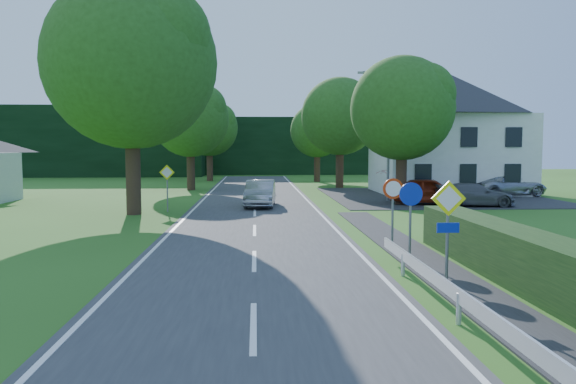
{
  "coord_description": "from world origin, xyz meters",
  "views": [
    {
      "loc": [
        0.06,
        -4.11,
        3.32
      ],
      "look_at": [
        1.38,
        18.85,
        1.49
      ],
      "focal_mm": 35.0,
      "sensor_mm": 36.0,
      "label": 1
    }
  ],
  "objects": [
    {
      "name": "road",
      "position": [
        0.0,
        20.0,
        0.02
      ],
      "size": [
        7.0,
        80.0,
        0.04
      ],
      "primitive_type": "cube",
      "color": "#363638",
      "rests_on": "ground"
    },
    {
      "name": "parking_pad",
      "position": [
        12.0,
        33.0,
        0.02
      ],
      "size": [
        14.0,
        16.0,
        0.04
      ],
      "primitive_type": "cube",
      "color": "black",
      "rests_on": "ground"
    },
    {
      "name": "line_edge_left",
      "position": [
        -3.25,
        20.0,
        0.04
      ],
      "size": [
        0.12,
        80.0,
        0.01
      ],
      "primitive_type": "cube",
      "color": "white",
      "rests_on": "road"
    },
    {
      "name": "line_edge_right",
      "position": [
        3.25,
        20.0,
        0.04
      ],
      "size": [
        0.12,
        80.0,
        0.01
      ],
      "primitive_type": "cube",
      "color": "white",
      "rests_on": "road"
    },
    {
      "name": "line_centre",
      "position": [
        0.0,
        20.0,
        0.04
      ],
      "size": [
        0.12,
        80.0,
        0.01
      ],
      "primitive_type": null,
      "color": "white",
      "rests_on": "road"
    },
    {
      "name": "tree_main",
      "position": [
        -6.0,
        24.0,
        5.82
      ],
      "size": [
        9.4,
        9.4,
        11.64
      ],
      "primitive_type": null,
      "color": "#274E17",
      "rests_on": "ground"
    },
    {
      "name": "tree_left_far",
      "position": [
        -5.0,
        40.0,
        4.29
      ],
      "size": [
        7.0,
        7.0,
        8.58
      ],
      "primitive_type": null,
      "color": "#274E17",
      "rests_on": "ground"
    },
    {
      "name": "tree_right_far",
      "position": [
        7.0,
        42.0,
        4.54
      ],
      "size": [
        7.4,
        7.4,
        9.09
      ],
      "primitive_type": null,
      "color": "#274E17",
      "rests_on": "ground"
    },
    {
      "name": "tree_left_back",
      "position": [
        -4.5,
        52.0,
        4.04
      ],
      "size": [
        6.6,
        6.6,
        8.07
      ],
      "primitive_type": null,
      "color": "#274E17",
      "rests_on": "ground"
    },
    {
      "name": "tree_right_back",
      "position": [
        6.0,
        50.0,
        3.78
      ],
      "size": [
        6.2,
        6.2,
        7.56
      ],
      "primitive_type": null,
      "color": "#274E17",
      "rests_on": "ground"
    },
    {
      "name": "tree_right_mid",
      "position": [
        8.5,
        28.0,
        4.29
      ],
      "size": [
        7.0,
        7.0,
        8.58
      ],
      "primitive_type": null,
      "color": "#274E17",
      "rests_on": "ground"
    },
    {
      "name": "treeline_left",
      "position": [
        -28.0,
        62.0,
        4.0
      ],
      "size": [
        44.0,
        6.0,
        8.0
      ],
      "primitive_type": "cube",
      "color": "black",
      "rests_on": "ground"
    },
    {
      "name": "treeline_right",
      "position": [
        8.0,
        66.0,
        3.5
      ],
      "size": [
        30.0,
        5.0,
        7.0
      ],
      "primitive_type": "cube",
      "color": "black",
      "rests_on": "ground"
    },
    {
      "name": "house_white",
      "position": [
        14.0,
        36.0,
        4.41
      ],
      "size": [
        10.6,
        8.4,
        8.6
      ],
      "color": "white",
      "rests_on": "ground"
    },
    {
      "name": "streetlight",
      "position": [
        8.06,
        30.0,
        4.46
      ],
      "size": [
        2.03,
        0.18,
        8.0
      ],
      "color": "slate",
      "rests_on": "ground"
    },
    {
      "name": "sign_priority_right",
      "position": [
        4.3,
        7.98,
        1.8
      ],
      "size": [
        0.78,
        0.09,
        2.59
      ],
      "color": "slate",
      "rests_on": "ground"
    },
    {
      "name": "sign_roundabout",
      "position": [
        4.3,
        10.98,
        1.67
      ],
      "size": [
        0.64,
        0.08,
        2.37
      ],
      "color": "slate",
      "rests_on": "ground"
    },
    {
      "name": "sign_speed_limit",
      "position": [
        4.3,
        12.97,
        1.77
      ],
      "size": [
        0.64,
        0.11,
        2.37
      ],
      "color": "slate",
      "rests_on": "ground"
    },
    {
      "name": "sign_priority_left",
      "position": [
        -4.5,
        24.98,
        1.72
      ],
      "size": [
        0.78,
        0.09,
        2.44
      ],
      "color": "slate",
      "rests_on": "ground"
    },
    {
      "name": "moving_car",
      "position": [
        0.3,
        27.06,
        0.77
      ],
      "size": [
        1.86,
        4.54,
        1.46
      ],
      "primitive_type": "imported",
      "rotation": [
        0.0,
        0.0,
        -0.07
      ],
      "color": "#A7A7AC",
      "rests_on": "road"
    },
    {
      "name": "motorcycle",
      "position": [
        1.07,
        35.75,
        0.48
      ],
      "size": [
        1.07,
        1.79,
        0.89
      ],
      "primitive_type": "imported",
      "rotation": [
        0.0,
        0.0,
        0.31
      ],
      "color": "black",
      "rests_on": "road"
    },
    {
      "name": "parked_car_red",
      "position": [
        10.11,
        27.7,
        0.81
      ],
      "size": [
        4.82,
        2.8,
        1.54
      ],
      "primitive_type": "imported",
      "rotation": [
        0.0,
        0.0,
        1.34
      ],
      "color": "maroon",
      "rests_on": "parking_pad"
    },
    {
      "name": "parked_car_grey",
      "position": [
        12.27,
        26.56,
        0.68
      ],
      "size": [
        4.52,
        2.01,
        1.29
      ],
      "primitive_type": "imported",
      "rotation": [
        0.0,
        0.0,
        1.53
      ],
      "color": "#54545A",
      "rests_on": "parking_pad"
    },
    {
      "name": "parked_car_silver_b",
      "position": [
        17.05,
        32.75,
        0.76
      ],
      "size": [
        5.54,
        3.28,
        1.44
      ],
      "primitive_type": "imported",
      "rotation": [
        0.0,
        0.0,
        1.75
      ],
      "color": "#9E9FA5",
      "rests_on": "parking_pad"
    },
    {
      "name": "parasol",
      "position": [
        9.27,
        33.67,
        0.97
      ],
      "size": [
        2.66,
        2.69,
        1.87
      ],
      "primitive_type": "imported",
      "rotation": [
        0.0,
        0.0,
        0.38
      ],
      "color": "red",
      "rests_on": "parking_pad"
    }
  ]
}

